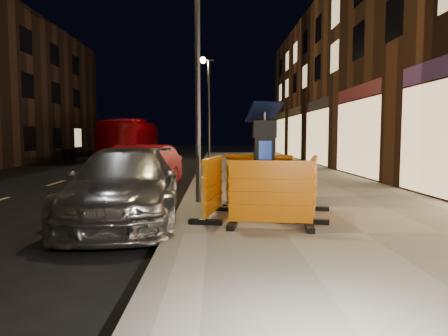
{
  "coord_description": "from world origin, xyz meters",
  "views": [
    {
      "loc": [
        0.65,
        -6.13,
        1.68
      ],
      "look_at": [
        0.8,
        1.0,
        1.1
      ],
      "focal_mm": 32.0,
      "sensor_mm": 36.0,
      "label": 1
    }
  ],
  "objects_px": {
    "barrier_front": "(271,195)",
    "car_silver": "(127,220)",
    "barrier_back": "(258,181)",
    "barrier_kerbside": "(213,187)",
    "parking_kiosk": "(264,163)",
    "car_red": "(139,194)",
    "barrier_bldgside": "(314,187)",
    "bus_doubledecker": "(132,160)"
  },
  "relations": [
    {
      "from": "car_silver",
      "to": "car_red",
      "type": "xyz_separation_m",
      "value": [
        -0.45,
        3.61,
        0.0
      ]
    },
    {
      "from": "parking_kiosk",
      "to": "car_silver",
      "type": "height_order",
      "value": "parking_kiosk"
    },
    {
      "from": "barrier_kerbside",
      "to": "barrier_bldgside",
      "type": "xyz_separation_m",
      "value": [
        1.9,
        0.0,
        0.0
      ]
    },
    {
      "from": "barrier_kerbside",
      "to": "barrier_front",
      "type": "bearing_deg",
      "value": -123.12
    },
    {
      "from": "barrier_front",
      "to": "barrier_back",
      "type": "bearing_deg",
      "value": 98.88
    },
    {
      "from": "barrier_back",
      "to": "barrier_kerbside",
      "type": "height_order",
      "value": "same"
    },
    {
      "from": "barrier_front",
      "to": "bus_doubledecker",
      "type": "distance_m",
      "value": 22.3
    },
    {
      "from": "barrier_bldgside",
      "to": "bus_doubledecker",
      "type": "bearing_deg",
      "value": 36.52
    },
    {
      "from": "parking_kiosk",
      "to": "car_red",
      "type": "height_order",
      "value": "parking_kiosk"
    },
    {
      "from": "barrier_kerbside",
      "to": "bus_doubledecker",
      "type": "height_order",
      "value": "bus_doubledecker"
    },
    {
      "from": "barrier_bldgside",
      "to": "bus_doubledecker",
      "type": "relative_size",
      "value": 0.15
    },
    {
      "from": "barrier_front",
      "to": "barrier_back",
      "type": "relative_size",
      "value": 1.0
    },
    {
      "from": "barrier_bldgside",
      "to": "parking_kiosk",
      "type": "bearing_deg",
      "value": 105.88
    },
    {
      "from": "barrier_kerbside",
      "to": "bus_doubledecker",
      "type": "distance_m",
      "value": 21.12
    },
    {
      "from": "barrier_back",
      "to": "car_silver",
      "type": "xyz_separation_m",
      "value": [
        -2.67,
        -0.52,
        -0.71
      ]
    },
    {
      "from": "barrier_back",
      "to": "barrier_front",
      "type": "bearing_deg",
      "value": -73.12
    },
    {
      "from": "barrier_kerbside",
      "to": "bus_doubledecker",
      "type": "relative_size",
      "value": 0.15
    },
    {
      "from": "parking_kiosk",
      "to": "car_red",
      "type": "xyz_separation_m",
      "value": [
        -3.12,
        4.04,
        -1.16
      ]
    },
    {
      "from": "barrier_front",
      "to": "car_silver",
      "type": "relative_size",
      "value": 0.3
    },
    {
      "from": "barrier_front",
      "to": "bus_doubledecker",
      "type": "height_order",
      "value": "bus_doubledecker"
    },
    {
      "from": "bus_doubledecker",
      "to": "parking_kiosk",
      "type": "bearing_deg",
      "value": -72.53
    },
    {
      "from": "barrier_front",
      "to": "bus_doubledecker",
      "type": "xyz_separation_m",
      "value": [
        -6.7,
        21.26,
        -0.71
      ]
    },
    {
      "from": "parking_kiosk",
      "to": "barrier_kerbside",
      "type": "xyz_separation_m",
      "value": [
        -0.95,
        0.0,
        -0.45
      ]
    },
    {
      "from": "barrier_front",
      "to": "barrier_back",
      "type": "height_order",
      "value": "same"
    },
    {
      "from": "car_red",
      "to": "car_silver",
      "type": "bearing_deg",
      "value": -73.34
    },
    {
      "from": "barrier_kerbside",
      "to": "car_red",
      "type": "xyz_separation_m",
      "value": [
        -2.17,
        4.04,
        -0.71
      ]
    },
    {
      "from": "barrier_bldgside",
      "to": "car_silver",
      "type": "relative_size",
      "value": 0.3
    },
    {
      "from": "bus_doubledecker",
      "to": "barrier_front",
      "type": "bearing_deg",
      "value": -73.3
    },
    {
      "from": "car_silver",
      "to": "car_red",
      "type": "height_order",
      "value": "car_silver"
    },
    {
      "from": "barrier_front",
      "to": "bus_doubledecker",
      "type": "relative_size",
      "value": 0.15
    },
    {
      "from": "barrier_back",
      "to": "parking_kiosk",
      "type": "bearing_deg",
      "value": -73.12
    },
    {
      "from": "barrier_back",
      "to": "car_red",
      "type": "distance_m",
      "value": 4.44
    },
    {
      "from": "bus_doubledecker",
      "to": "barrier_back",
      "type": "bearing_deg",
      "value": -71.7
    },
    {
      "from": "parking_kiosk",
      "to": "car_silver",
      "type": "bearing_deg",
      "value": -175.19
    },
    {
      "from": "barrier_bldgside",
      "to": "car_silver",
      "type": "bearing_deg",
      "value": 99.16
    },
    {
      "from": "parking_kiosk",
      "to": "barrier_front",
      "type": "xyz_separation_m",
      "value": [
        0.0,
        -0.95,
        -0.45
      ]
    },
    {
      "from": "barrier_kerbside",
      "to": "car_silver",
      "type": "height_order",
      "value": "barrier_kerbside"
    },
    {
      "from": "barrier_front",
      "to": "car_silver",
      "type": "height_order",
      "value": "barrier_front"
    },
    {
      "from": "car_silver",
      "to": "bus_doubledecker",
      "type": "height_order",
      "value": "bus_doubledecker"
    },
    {
      "from": "barrier_bldgside",
      "to": "bus_doubledecker",
      "type": "xyz_separation_m",
      "value": [
        -7.65,
        20.31,
        -0.71
      ]
    },
    {
      "from": "barrier_bldgside",
      "to": "car_red",
      "type": "distance_m",
      "value": 5.77
    },
    {
      "from": "barrier_back",
      "to": "barrier_bldgside",
      "type": "distance_m",
      "value": 1.34
    }
  ]
}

